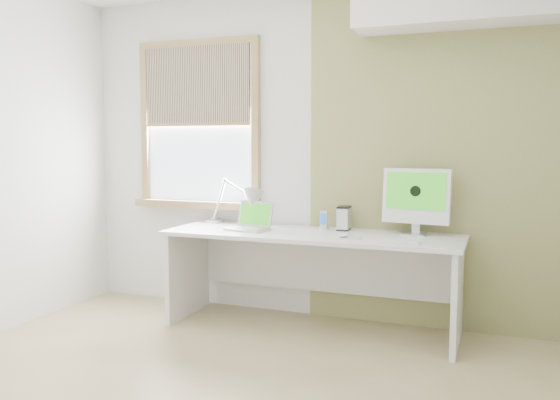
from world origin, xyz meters
The scene contains 11 objects.
room centered at (0.00, 0.00, 1.30)m, with size 4.04×3.54×2.64m.
accent_wall centered at (1.00, 1.74, 1.30)m, with size 2.00×0.02×2.60m, color olive.
window centered at (-1.00, 1.71, 1.54)m, with size 1.20×0.14×1.42m.
desk centered at (0.12, 1.44, 0.53)m, with size 2.20×0.70×0.73m.
desk_lamp centered at (-0.48, 1.51, 0.93)m, with size 0.62×0.38×0.38m.
laptop centered at (-0.36, 1.37, 0.78)m, with size 0.34×0.30×0.21m.
phone_dock centered at (0.16, 1.58, 0.77)m, with size 0.09×0.09×0.14m.
external_drive centered at (0.31, 1.60, 0.82)m, with size 0.09×0.15×0.18m.
imac centered at (0.85, 1.58, 1.00)m, with size 0.49×0.18×0.48m.
keyboard centered at (0.74, 1.17, 0.74)m, with size 0.40×0.12×0.02m.
mouse centered at (0.40, 1.27, 0.74)m, with size 0.06×0.10×0.03m, color white.
Camera 1 is at (1.44, -2.67, 1.39)m, focal length 37.28 mm.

